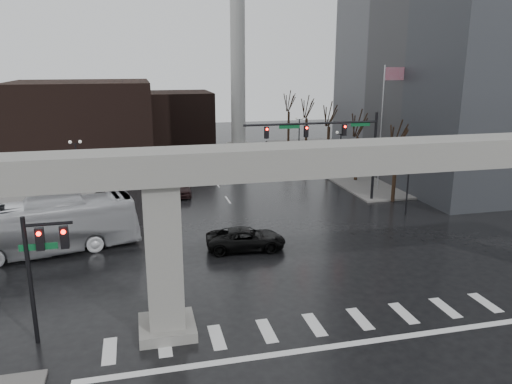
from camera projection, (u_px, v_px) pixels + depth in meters
ground at (308, 315)px, 25.17m from camera, size 160.00×160.00×0.00m
sidewalk_ne at (405, 158)px, 64.89m from camera, size 28.00×36.00×0.15m
elevated_guideway at (337, 181)px, 23.69m from camera, size 48.00×2.60×8.70m
building_far_left at (83, 124)px, 60.13m from camera, size 16.00×14.00×10.00m
building_far_mid at (176, 120)px, 72.52m from camera, size 10.00×10.00×8.00m
smokestack at (238, 53)px, 66.31m from camera, size 3.60×3.60×30.00m
signal_mast_arm at (335, 138)px, 43.38m from camera, size 12.12×0.43×8.00m
signal_left_pole at (41, 258)px, 21.80m from camera, size 2.30×0.30×6.00m
flagpole_assembly at (385, 113)px, 47.39m from camera, size 2.06×0.12×12.00m
lamp_right_0 at (409, 174)px, 40.51m from camera, size 1.22×0.32×5.11m
lamp_right_1 at (341, 146)px, 53.65m from camera, size 1.22×0.32×5.11m
lamp_right_2 at (299, 129)px, 66.80m from camera, size 1.22×0.32×5.11m
lamp_left_0 at (56, 195)px, 34.34m from camera, size 1.22×0.32×5.11m
lamp_left_1 at (76, 157)px, 47.49m from camera, size 1.22×0.32×5.11m
lamp_left_2 at (88, 136)px, 60.64m from camera, size 1.22×0.32×5.11m
tree_right_0 at (395, 171)px, 44.69m from camera, size 1.09×1.58×7.50m
tree_right_1 at (357, 155)px, 52.19m from camera, size 1.09×1.61×7.67m
tree_right_2 at (328, 142)px, 59.68m from camera, size 1.10×1.63×7.85m
tree_right_3 at (306, 132)px, 67.18m from camera, size 1.11×1.66×8.02m
tree_right_4 at (289, 125)px, 74.68m from camera, size 1.12×1.69×8.19m
pickup_truck at (246, 239)px, 33.70m from camera, size 5.55×2.92×1.49m
city_bus at (36, 228)px, 32.64m from camera, size 13.37×5.64×3.63m
far_car at (181, 187)px, 47.35m from camera, size 2.24×4.81×1.60m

